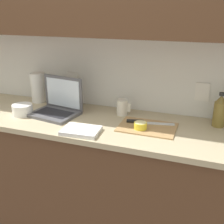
% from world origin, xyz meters
% --- Properties ---
extents(wall_back, '(5.20, 0.38, 2.60)m').
position_xyz_m(wall_back, '(0.00, 0.22, 1.56)').
color(wall_back, white).
rests_on(wall_back, ground_plane).
extents(counter_unit, '(2.37, 0.59, 0.89)m').
position_xyz_m(counter_unit, '(-0.02, 0.00, 0.46)').
color(counter_unit, brown).
rests_on(counter_unit, ground_plane).
extents(laptop, '(0.35, 0.28, 0.25)m').
position_xyz_m(laptop, '(-0.24, 0.03, 0.95)').
color(laptop, '#515156').
rests_on(laptop, counter_unit).
extents(cutting_board, '(0.35, 0.25, 0.01)m').
position_xyz_m(cutting_board, '(0.41, 0.00, 0.89)').
color(cutting_board, tan).
rests_on(cutting_board, counter_unit).
extents(knife, '(0.30, 0.09, 0.02)m').
position_xyz_m(knife, '(0.36, 0.04, 0.91)').
color(knife, silver).
rests_on(knife, cutting_board).
extents(lemon_half_cut, '(0.08, 0.08, 0.04)m').
position_xyz_m(lemon_half_cut, '(0.38, -0.04, 0.92)').
color(lemon_half_cut, yellow).
rests_on(lemon_half_cut, cutting_board).
extents(bottle_green_soda, '(0.08, 0.08, 0.22)m').
position_xyz_m(bottle_green_soda, '(0.82, 0.18, 0.99)').
color(bottle_green_soda, olive).
rests_on(bottle_green_soda, counter_unit).
extents(measuring_cup, '(0.10, 0.08, 0.11)m').
position_xyz_m(measuring_cup, '(0.19, 0.16, 0.94)').
color(measuring_cup, silver).
rests_on(measuring_cup, counter_unit).
extents(bowl_white, '(0.14, 0.14, 0.07)m').
position_xyz_m(bowl_white, '(-0.46, -0.07, 0.93)').
color(bowl_white, white).
rests_on(bowl_white, counter_unit).
extents(paper_towel_roll, '(0.11, 0.11, 0.23)m').
position_xyz_m(paper_towel_roll, '(-0.51, 0.22, 1.00)').
color(paper_towel_roll, white).
rests_on(paper_towel_roll, counter_unit).
extents(dish_towel, '(0.23, 0.18, 0.02)m').
position_xyz_m(dish_towel, '(0.05, -0.20, 0.90)').
color(dish_towel, white).
rests_on(dish_towel, counter_unit).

